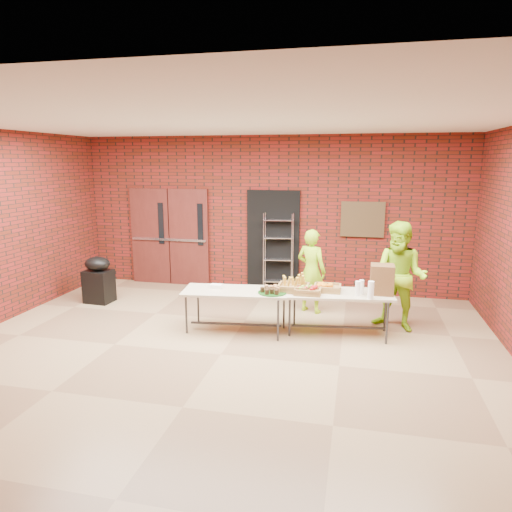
{
  "coord_description": "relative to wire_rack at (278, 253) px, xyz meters",
  "views": [
    {
      "loc": [
        1.81,
        -5.77,
        2.69
      ],
      "look_at": [
        0.2,
        1.4,
        1.15
      ],
      "focal_mm": 32.0,
      "sensor_mm": 36.0,
      "label": 1
    }
  ],
  "objects": [
    {
      "name": "volunteer_woman",
      "position": [
        0.8,
        -1.15,
        -0.07
      ],
      "size": [
        0.65,
        0.54,
        1.51
      ],
      "primitive_type": "imported",
      "rotation": [
        0.0,
        0.0,
        2.75
      ],
      "color": "#92CC16",
      "rests_on": "room"
    },
    {
      "name": "room",
      "position": [
        -0.24,
        -3.32,
        0.78
      ],
      "size": [
        8.08,
        7.08,
        3.28
      ],
      "color": "olive",
      "rests_on": "ground"
    },
    {
      "name": "coffee_dispenser",
      "position": [
        1.97,
        -2.07,
        0.08
      ],
      "size": [
        0.35,
        0.31,
        0.46
      ],
      "primitive_type": "cube",
      "color": "brown",
      "rests_on": "table_right"
    },
    {
      "name": "bronze_plaque",
      "position": [
        1.66,
        0.13,
        0.73
      ],
      "size": [
        0.85,
        0.04,
        0.7
      ],
      "primitive_type": "cube",
      "color": "#43301B",
      "rests_on": "room"
    },
    {
      "name": "covered_grill",
      "position": [
        -3.25,
        -1.47,
        -0.37
      ],
      "size": [
        0.52,
        0.45,
        0.9
      ],
      "rotation": [
        0.0,
        0.0,
        -0.07
      ],
      "color": "black",
      "rests_on": "room"
    },
    {
      "name": "cup_stack_back",
      "position": [
        1.67,
        -2.16,
        -0.03
      ],
      "size": [
        0.07,
        0.07,
        0.22
      ],
      "primitive_type": "cylinder",
      "color": "white",
      "rests_on": "table_right"
    },
    {
      "name": "table_right",
      "position": [
        1.33,
        -2.14,
        -0.2
      ],
      "size": [
        1.72,
        0.89,
        0.68
      ],
      "rotation": [
        0.0,
        0.0,
        0.13
      ],
      "color": "#BAAE8E",
      "rests_on": "room"
    },
    {
      "name": "volunteer_man",
      "position": [
        2.27,
        -1.72,
        0.06
      ],
      "size": [
        1.04,
        0.94,
        1.76
      ],
      "primitive_type": "imported",
      "rotation": [
        0.0,
        0.0,
        -0.39
      ],
      "color": "#92CC16",
      "rests_on": "room"
    },
    {
      "name": "cup_stack_front",
      "position": [
        1.61,
        -2.26,
        -0.03
      ],
      "size": [
        0.08,
        0.08,
        0.23
      ],
      "primitive_type": "cylinder",
      "color": "white",
      "rests_on": "table_right"
    },
    {
      "name": "basket_bananas",
      "position": [
        0.63,
        -2.22,
        -0.08
      ],
      "size": [
        0.47,
        0.37,
        0.15
      ],
      "color": "#A17541",
      "rests_on": "table_right"
    },
    {
      "name": "napkin_box",
      "position": [
        -0.6,
        -2.34,
        -0.11
      ],
      "size": [
        0.19,
        0.12,
        0.06
      ],
      "primitive_type": "cube",
      "color": "white",
      "rests_on": "table_left"
    },
    {
      "name": "dark_doorway",
      "position": [
        -0.14,
        0.14,
        0.23
      ],
      "size": [
        1.1,
        0.06,
        2.1
      ],
      "primitive_type": "cube",
      "color": "black",
      "rests_on": "room"
    },
    {
      "name": "table_left",
      "position": [
        -0.27,
        -2.38,
        -0.2
      ],
      "size": [
        1.72,
        0.87,
        0.68
      ],
      "rotation": [
        0.0,
        0.0,
        0.11
      ],
      "color": "#BAAE8E",
      "rests_on": "room"
    },
    {
      "name": "muffin_tray",
      "position": [
        0.33,
        -2.41,
        -0.09
      ],
      "size": [
        0.44,
        0.44,
        0.11
      ],
      "color": "#134312",
      "rests_on": "table_left"
    },
    {
      "name": "wire_rack",
      "position": [
        0.0,
        0.0,
        0.0
      ],
      "size": [
        0.62,
        0.27,
        1.64
      ],
      "primitive_type": null,
      "rotation": [
        0.0,
        0.0,
        0.12
      ],
      "color": "#B6B5BC",
      "rests_on": "room"
    },
    {
      "name": "double_doors",
      "position": [
        -2.43,
        0.12,
        0.23
      ],
      "size": [
        1.78,
        0.12,
        2.1
      ],
      "color": "#4D1B16",
      "rests_on": "room"
    },
    {
      "name": "basket_oranges",
      "position": [
        1.15,
        -2.11,
        -0.09
      ],
      "size": [
        0.42,
        0.32,
        0.13
      ],
      "color": "#A17541",
      "rests_on": "table_right"
    },
    {
      "name": "basket_apples",
      "position": [
        0.87,
        -2.33,
        -0.09
      ],
      "size": [
        0.4,
        0.31,
        0.12
      ],
      "color": "#A17541",
      "rests_on": "table_right"
    },
    {
      "name": "cup_stack_mid",
      "position": [
        1.81,
        -2.37,
        -0.01
      ],
      "size": [
        0.09,
        0.09,
        0.27
      ],
      "primitive_type": "cylinder",
      "color": "white",
      "rests_on": "table_right"
    }
  ]
}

